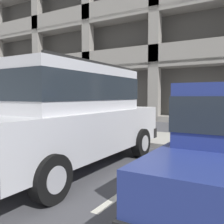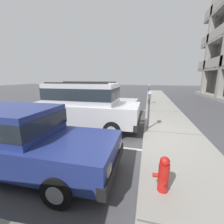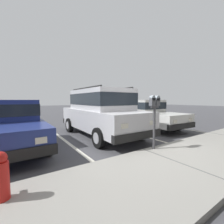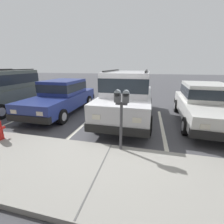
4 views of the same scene
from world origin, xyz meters
name	(u,v)px [view 1 (image 1 of 4)]	position (x,y,z in m)	size (l,w,h in m)	color
ground_plane	(127,148)	(0.00, 0.00, -0.05)	(80.00, 80.00, 0.10)	#4C4C51
sidewalk	(145,138)	(0.00, 1.30, 0.06)	(40.00, 2.20, 0.12)	#9E9B93
parking_stall_lines	(161,165)	(1.48, -1.40, 0.00)	(11.98, 4.80, 0.01)	silver
silver_suv	(69,113)	(-0.07, -2.41, 1.09)	(2.03, 4.78, 2.03)	silver
parking_meter_near	(124,101)	(-0.29, 0.35, 1.27)	(0.35, 0.12, 1.54)	#47474C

